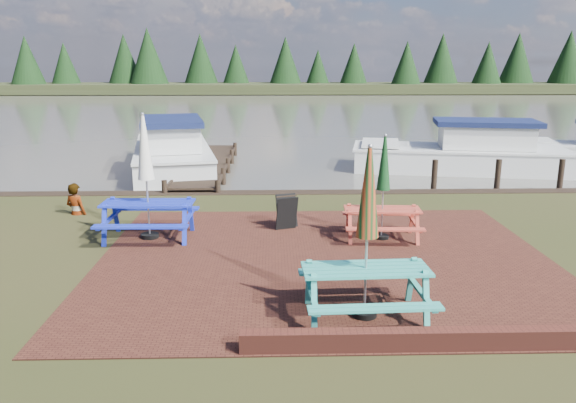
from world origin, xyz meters
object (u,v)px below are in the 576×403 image
Objects in this scene: picnic_table_blue at (147,196)px; boat_near at (463,155)px; picnic_table_teal at (366,260)px; jetty at (207,164)px; chalkboard at (287,212)px; boat_jetty at (172,154)px; person at (74,184)px; picnic_table_red at (383,204)px.

boat_near is at bearing 42.56° from picnic_table_blue.
jetty is (-3.87, 12.83, -0.82)m from picnic_table_teal.
chalkboard reaches higher than jetty.
boat_jetty is 7.07m from person.
picnic_table_blue reaches higher than picnic_table_red.
picnic_table_blue is 3.20m from chalkboard.
picnic_table_blue is 1.71× the size of person.
boat_jetty is (-5.21, 13.16, -0.46)m from picnic_table_teal.
chalkboard is at bearing 150.16° from boat_near.
chalkboard is at bearing 100.56° from picnic_table_teal.
jetty is at bearing 89.30° from chalkboard.
chalkboard is at bearing -75.03° from boat_jetty.
picnic_table_teal is at bearing -79.55° from boat_jetty.
jetty is 7.15m from person.
boat_near is at bearing 65.59° from picnic_table_red.
picnic_table_teal is 3.30× the size of chalkboard.
picnic_table_red is 10.18m from jetty.
person reaches higher than jetty.
boat_jetty is (-4.12, 8.41, 0.06)m from chalkboard.
boat_near is (6.89, 8.12, 0.02)m from chalkboard.
picnic_table_blue is (-5.17, 0.18, 0.16)m from picnic_table_red.
chalkboard is at bearing 13.12° from picnic_table_blue.
jetty is at bearing -88.68° from person.
picnic_table_red is 10.17m from boat_near.
person is at bearing 139.12° from picnic_table_blue.
picnic_table_teal is at bearing -96.82° from chalkboard.
picnic_table_blue is 3.17m from person.
picnic_table_blue is (-4.17, 4.10, 0.04)m from picnic_table_teal.
boat_near reaches higher than person.
boat_jetty is (-6.22, 9.24, -0.34)m from picnic_table_red.
picnic_table_red is (1.00, 3.92, -0.12)m from picnic_table_teal.
boat_jetty is at bearing 98.98° from boat_near.
picnic_table_blue is 0.34× the size of boat_near.
jetty is (0.30, 8.73, -0.86)m from picnic_table_blue.
picnic_table_blue is at bearing -91.97° from jetty.
chalkboard is 0.10× the size of boat_jetty.
chalkboard is (3.08, 0.65, -0.55)m from picnic_table_blue.
person is at bearing -111.83° from jetty.
picnic_table_teal is 0.32× the size of boat_near.
picnic_table_blue is at bearing 141.80° from boat_near.
boat_jetty is at bearing 97.78° from picnic_table_blue.
boat_near is (9.67, 0.04, 0.32)m from jetty.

